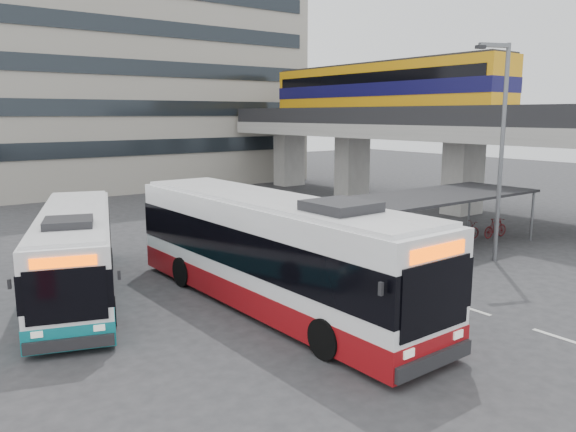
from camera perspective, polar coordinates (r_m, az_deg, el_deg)
ground at (r=19.18m, az=6.06°, el=-8.41°), size 120.00×120.00×0.00m
viaduct at (r=39.96m, az=10.85°, el=10.26°), size 8.00×32.00×9.68m
bike_shelter at (r=26.89m, az=15.09°, el=-0.11°), size 10.00×4.00×2.54m
office_block at (r=52.99m, az=-16.84°, el=16.78°), size 30.00×15.00×25.00m
road_markings at (r=19.12m, az=17.89°, el=-8.92°), size 0.15×7.60×0.01m
bus_main at (r=18.00m, az=-1.72°, el=-3.71°), size 3.04×13.02×3.83m
bus_teal at (r=20.45m, az=-20.72°, el=-3.60°), size 5.60×10.81×3.14m
pedestrian at (r=22.43m, az=-5.94°, el=-3.14°), size 0.56×0.75×1.89m
lamp_post at (r=24.70m, az=20.73°, el=7.22°), size 1.51×0.72×8.93m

